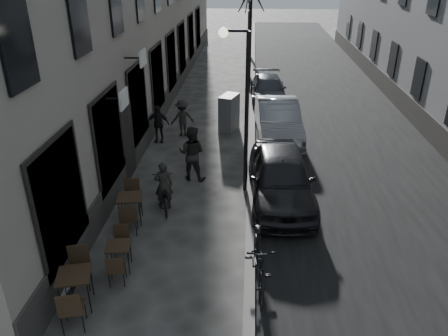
# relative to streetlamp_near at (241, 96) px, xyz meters

# --- Properties ---
(ground) EXTENTS (120.00, 120.00, 0.00)m
(ground) POSITION_rel_streetlamp_near_xyz_m (0.17, -6.00, -3.16)
(ground) COLOR #383633
(ground) RESTS_ON ground
(road) EXTENTS (7.30, 60.00, 0.00)m
(road) POSITION_rel_streetlamp_near_xyz_m (4.02, 10.00, -3.16)
(road) COLOR black
(road) RESTS_ON ground
(kerb) EXTENTS (0.25, 60.00, 0.12)m
(kerb) POSITION_rel_streetlamp_near_xyz_m (0.37, 10.00, -3.10)
(kerb) COLOR slate
(kerb) RESTS_ON ground
(streetlamp_near) EXTENTS (0.90, 0.28, 5.09)m
(streetlamp_near) POSITION_rel_streetlamp_near_xyz_m (0.00, 0.00, 0.00)
(streetlamp_near) COLOR black
(streetlamp_near) RESTS_ON ground
(streetlamp_far) EXTENTS (0.90, 0.28, 5.09)m
(streetlamp_far) POSITION_rel_streetlamp_near_xyz_m (0.00, 12.00, 0.00)
(streetlamp_far) COLOR black
(streetlamp_far) RESTS_ON ground
(bistro_set_a) EXTENTS (0.87, 1.76, 1.01)m
(bistro_set_a) POSITION_rel_streetlamp_near_xyz_m (-3.33, -5.46, -2.64)
(bistro_set_a) COLOR black
(bistro_set_a) RESTS_ON ground
(bistro_set_b) EXTENTS (0.65, 1.44, 0.83)m
(bistro_set_b) POSITION_rel_streetlamp_near_xyz_m (-2.76, -4.18, -2.73)
(bistro_set_b) COLOR black
(bistro_set_b) RESTS_ON ground
(bistro_set_c) EXTENTS (0.77, 1.68, 0.97)m
(bistro_set_c) POSITION_rel_streetlamp_near_xyz_m (-3.03, -2.07, -2.66)
(bistro_set_c) COLOR black
(bistro_set_c) RESTS_ON ground
(sign_board) EXTENTS (0.39, 0.65, 1.10)m
(sign_board) POSITION_rel_streetlamp_near_xyz_m (-3.84, -5.22, -2.72)
(sign_board) COLOR black
(sign_board) RESTS_ON ground
(utility_cabinet) EXTENTS (0.89, 1.19, 1.59)m
(utility_cabinet) POSITION_rel_streetlamp_near_xyz_m (-0.63, 5.32, -2.37)
(utility_cabinet) COLOR slate
(utility_cabinet) RESTS_ON ground
(bicycle) EXTENTS (1.01, 1.84, 0.91)m
(bicycle) POSITION_rel_streetlamp_near_xyz_m (-2.23, -1.24, -2.70)
(bicycle) COLOR black
(bicycle) RESTS_ON ground
(cyclist_rider) EXTENTS (0.62, 0.48, 1.50)m
(cyclist_rider) POSITION_rel_streetlamp_near_xyz_m (-2.23, -1.24, -2.41)
(cyclist_rider) COLOR #272522
(cyclist_rider) RESTS_ON ground
(pedestrian_near) EXTENTS (1.03, 0.87, 1.89)m
(pedestrian_near) POSITION_rel_streetlamp_near_xyz_m (-1.63, 0.69, -2.22)
(pedestrian_near) COLOR black
(pedestrian_near) RESTS_ON ground
(pedestrian_mid) EXTENTS (1.13, 0.89, 1.53)m
(pedestrian_mid) POSITION_rel_streetlamp_near_xyz_m (-2.55, 4.65, -2.39)
(pedestrian_mid) COLOR #272422
(pedestrian_mid) RESTS_ON ground
(pedestrian_far) EXTENTS (0.91, 0.38, 1.54)m
(pedestrian_far) POSITION_rel_streetlamp_near_xyz_m (-3.43, 3.90, -2.39)
(pedestrian_far) COLOR black
(pedestrian_far) RESTS_ON ground
(car_near) EXTENTS (2.08, 4.76, 1.60)m
(car_near) POSITION_rel_streetlamp_near_xyz_m (1.27, -0.57, -2.36)
(car_near) COLOR black
(car_near) RESTS_ON ground
(car_mid) EXTENTS (1.93, 4.81, 1.56)m
(car_mid) POSITION_rel_streetlamp_near_xyz_m (1.42, 4.63, -2.38)
(car_mid) COLOR gray
(car_mid) RESTS_ON ground
(car_far) EXTENTS (1.92, 4.40, 1.26)m
(car_far) POSITION_rel_streetlamp_near_xyz_m (1.17, 9.69, -2.53)
(car_far) COLOR #3C4047
(car_far) RESTS_ON ground
(moped) EXTENTS (0.79, 2.25, 1.33)m
(moped) POSITION_rel_streetlamp_near_xyz_m (0.57, -4.51, -2.50)
(moped) COLOR black
(moped) RESTS_ON ground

